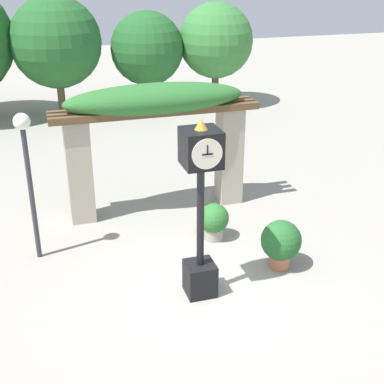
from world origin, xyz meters
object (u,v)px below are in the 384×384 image
object	(u,v)px
potted_plant_near_left	(214,220)
potted_plant_near_right	(281,242)
pedestal_clock	(201,204)
lamp_post	(26,156)

from	to	relation	value
potted_plant_near_left	potted_plant_near_right	distance (m)	1.73
pedestal_clock	potted_plant_near_left	distance (m)	2.49
potted_plant_near_left	potted_plant_near_right	world-z (taller)	potted_plant_near_right
pedestal_clock	potted_plant_near_left	bearing A→B (deg)	63.85
pedestal_clock	potted_plant_near_left	world-z (taller)	pedestal_clock
potted_plant_near_left	lamp_post	world-z (taller)	lamp_post
pedestal_clock	lamp_post	size ratio (longest dim) A/B	1.09
potted_plant_near_right	lamp_post	distance (m)	5.18
potted_plant_near_right	lamp_post	world-z (taller)	lamp_post
potted_plant_near_right	lamp_post	bearing A→B (deg)	158.20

